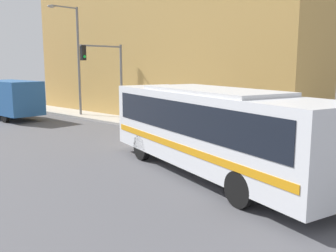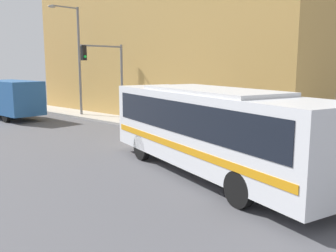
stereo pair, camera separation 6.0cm
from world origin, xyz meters
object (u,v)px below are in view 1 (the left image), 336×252
object	(u,v)px
city_bus	(211,125)
pedestrian_near_corner	(238,119)
fire_hydrant	(217,129)
street_lamp	(75,53)
traffic_light_pole	(108,69)
delivery_truck	(7,98)

from	to	relation	value
city_bus	pedestrian_near_corner	world-z (taller)	city_bus
fire_hydrant	street_lamp	bearing A→B (deg)	90.19
city_bus	fire_hydrant	bearing A→B (deg)	50.31
city_bus	fire_hydrant	distance (m)	6.90
street_lamp	pedestrian_near_corner	world-z (taller)	street_lamp
traffic_light_pole	pedestrian_near_corner	distance (m)	9.33
street_lamp	traffic_light_pole	bearing A→B (deg)	-100.67
delivery_truck	traffic_light_pole	size ratio (longest dim) A/B	1.40
traffic_light_pole	street_lamp	size ratio (longest dim) A/B	0.64
delivery_truck	pedestrian_near_corner	bearing A→B (deg)	-73.33
pedestrian_near_corner	fire_hydrant	bearing A→B (deg)	140.40
delivery_truck	street_lamp	bearing A→B (deg)	-36.11
city_bus	fire_hydrant	world-z (taller)	city_bus
city_bus	pedestrian_near_corner	distance (m)	7.26
traffic_light_pole	street_lamp	distance (m)	5.24
city_bus	pedestrian_near_corner	bearing A→B (deg)	41.29
pedestrian_near_corner	street_lamp	bearing A→B (deg)	93.98
city_bus	pedestrian_near_corner	xyz separation A→B (m)	(6.60, 2.93, -0.80)
city_bus	traffic_light_pole	size ratio (longest dim) A/B	2.13
fire_hydrant	traffic_light_pole	world-z (taller)	traffic_light_pole
fire_hydrant	pedestrian_near_corner	xyz separation A→B (m)	(0.91, -0.76, 0.50)
city_bus	street_lamp	size ratio (longest dim) A/B	1.36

